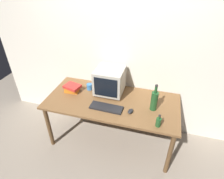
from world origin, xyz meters
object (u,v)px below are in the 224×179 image
Objects in this scene: mug at (90,87)px; bottle_tall at (154,100)px; crt_monitor at (110,81)px; bottle_short at (159,122)px; computer_mouse at (130,111)px; keyboard at (106,108)px; book_stack at (72,88)px.

bottle_tall is at bearing -12.00° from mug.
bottle_short is at bearing -34.41° from crt_monitor.
computer_mouse is 0.32m from bottle_tall.
mug reaches higher than computer_mouse.
crt_monitor reaches higher than keyboard.
bottle_tall is (0.57, 0.15, 0.13)m from keyboard.
bottle_tall is 0.96m from mug.
bottle_tall is 3.09× the size of mug.
computer_mouse is (0.37, -0.35, -0.17)m from crt_monitor.
keyboard is at bearing -167.16° from computer_mouse.
keyboard is at bearing -80.52° from crt_monitor.
book_stack is (-1.16, 0.09, -0.09)m from bottle_tall.
crt_monitor and bottle_tall have the same top height.
book_stack is at bearing 160.00° from keyboard.
bottle_short is (0.66, -0.14, 0.05)m from keyboard.
keyboard is 4.20× the size of computer_mouse.
book_stack reaches higher than keyboard.
bottle_short is 1.39× the size of mug.
book_stack reaches higher than computer_mouse.
mug is at bearing 26.85° from book_stack.
book_stack is (-0.53, -0.12, -0.14)m from crt_monitor.
book_stack is at bearing 175.72° from bottle_tall.
computer_mouse is at bearing 157.42° from bottle_short.
computer_mouse is 0.38m from bottle_short.
bottle_short is 1.13m from mug.
crt_monitor reaches higher than book_stack.
computer_mouse is 0.83× the size of mug.
mug is at bearing 164.56° from computer_mouse.
keyboard is at bearing 168.33° from bottle_short.
bottle_tall reaches higher than book_stack.
crt_monitor is at bearing 148.21° from computer_mouse.
bottle_short reaches higher than mug.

